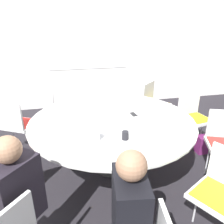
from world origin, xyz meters
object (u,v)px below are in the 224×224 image
object	(u,v)px
chair_6	(102,98)
handbag	(207,144)
chair_8	(17,122)
cell_phone	(133,114)
chair_5	(154,101)
laptop	(90,132)
coffee_cup	(125,135)
chair_7	(55,105)
chair_4	(193,114)
chair_2	(223,188)
person_0	(16,194)
person_1	(127,214)

from	to	relation	value
chair_6	handbag	world-z (taller)	chair_6
chair_8	cell_phone	size ratio (longest dim) A/B	5.96
chair_5	laptop	xyz separation A→B (m)	(-1.39, -1.45, 0.26)
chair_6	coffee_cup	distance (m)	2.05
handbag	cell_phone	bearing A→B (deg)	176.93
coffee_cup	chair_5	bearing A→B (deg)	57.42
chair_7	chair_8	world-z (taller)	same
chair_4	chair_5	distance (m)	0.81
chair_8	chair_2	bearing A→B (deg)	-14.03
chair_8	person_0	world-z (taller)	person_0
chair_5	chair_8	size ratio (longest dim) A/B	1.00
chair_4	coffee_cup	xyz separation A→B (m)	(-1.41, -0.89, 0.25)
chair_2	person_1	size ratio (longest dim) A/B	0.71
laptop	chair_7	bearing A→B (deg)	-34.83
cell_phone	chair_2	bearing A→B (deg)	-71.99
chair_5	chair_8	distance (m)	2.41
chair_5	chair_6	size ratio (longest dim) A/B	1.00
person_0	cell_phone	world-z (taller)	person_0
chair_4	coffee_cup	distance (m)	1.69
laptop	cell_phone	world-z (taller)	laptop
chair_7	coffee_cup	world-z (taller)	chair_7
person_0	coffee_cup	bearing A→B (deg)	-19.34
chair_6	handbag	size ratio (longest dim) A/B	2.43
chair_6	handbag	xyz separation A→B (m)	(1.44, -1.46, -0.39)
chair_8	handbag	world-z (taller)	chair_8
chair_7	person_0	size ratio (longest dim) A/B	0.71
chair_4	chair_5	world-z (taller)	same
chair_2	chair_6	bearing A→B (deg)	-15.16
chair_2	chair_4	distance (m)	1.74
laptop	coffee_cup	distance (m)	0.40
chair_2	handbag	world-z (taller)	chair_2
chair_2	person_0	world-z (taller)	person_0
chair_4	coffee_cup	bearing A→B (deg)	21.70
chair_7	laptop	xyz separation A→B (m)	(0.43, -1.66, 0.26)
chair_5	chair_7	bearing A→B (deg)	-48.97
person_0	person_1	xyz separation A→B (m)	(0.78, -0.37, 0.00)
chair_8	person_0	bearing A→B (deg)	-51.67
chair_6	person_1	size ratio (longest dim) A/B	0.71
chair_7	cell_phone	world-z (taller)	chair_7
coffee_cup	person_0	bearing A→B (deg)	-150.09
chair_2	chair_4	world-z (taller)	same
person_0	handbag	size ratio (longest dim) A/B	3.40
person_1	cell_phone	xyz separation A→B (m)	(0.55, 1.59, 0.02)
person_1	laptop	xyz separation A→B (m)	(-0.12, 1.11, 0.07)
chair_5	handbag	distance (m)	1.21
chair_8	person_1	bearing A→B (deg)	-34.67
person_1	person_0	bearing A→B (deg)	73.07
chair_5	person_1	xyz separation A→B (m)	(-1.28, -2.56, 0.19)
chair_5	chair_7	distance (m)	1.83
chair_7	chair_2	bearing A→B (deg)	2.28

